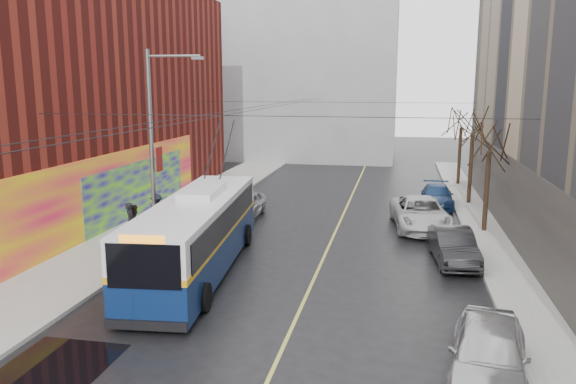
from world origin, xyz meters
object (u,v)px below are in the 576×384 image
at_px(tree_far, 462,117).
at_px(parked_car_c, 420,213).
at_px(tree_mid, 473,121).
at_px(trolleybus, 197,233).
at_px(streetlight_pole, 155,145).
at_px(following_car, 245,205).
at_px(parked_car_a, 488,353).
at_px(pedestrian_c, 157,211).
at_px(pedestrian_a, 131,221).
at_px(parked_car_b, 453,246).
at_px(parked_car_d, 437,196).
at_px(pedestrian_b, 136,221).
at_px(tree_near, 490,136).

xyz_separation_m(tree_far, parked_car_c, (-3.20, -13.73, -4.32)).
height_order(tree_mid, trolleybus, tree_mid).
xyz_separation_m(streetlight_pole, tree_mid, (15.14, 13.00, 0.41)).
height_order(trolleybus, following_car, trolleybus).
height_order(parked_car_a, pedestrian_c, pedestrian_c).
distance_m(streetlight_pole, pedestrian_a, 4.22).
distance_m(tree_mid, parked_car_b, 13.36).
bearing_deg(streetlight_pole, parked_car_c, 27.69).
relative_size(parked_car_d, following_car, 1.06).
xyz_separation_m(streetlight_pole, trolleybus, (2.87, -2.63, -3.24)).
distance_m(tree_mid, pedestrian_a, 21.29).
distance_m(tree_far, parked_car_b, 20.00).
xyz_separation_m(tree_mid, tree_far, (0.00, 7.00, -0.11)).
bearing_deg(tree_mid, pedestrian_a, -143.95).
relative_size(streetlight_pole, following_car, 2.07).
distance_m(parked_car_c, pedestrian_b, 14.57).
bearing_deg(trolleybus, parked_car_d, 49.67).
bearing_deg(tree_far, streetlight_pole, -127.12).
xyz_separation_m(parked_car_c, following_car, (-9.74, 0.60, -0.08)).
xyz_separation_m(tree_far, pedestrian_b, (-16.84, -18.85, -4.17)).
height_order(streetlight_pole, parked_car_c, streetlight_pole).
bearing_deg(tree_near, tree_mid, 90.00).
relative_size(parked_car_b, pedestrian_b, 2.72).
distance_m(tree_near, parked_car_d, 7.67).
xyz_separation_m(parked_car_c, pedestrian_c, (-13.44, -3.11, 0.23)).
distance_m(parked_car_b, pedestrian_a, 14.88).
height_order(tree_far, following_car, tree_far).
distance_m(parked_car_c, pedestrian_c, 13.79).
relative_size(parked_car_c, pedestrian_c, 3.28).
distance_m(parked_car_b, pedestrian_b, 14.85).
height_order(parked_car_c, following_car, parked_car_c).
bearing_deg(tree_mid, streetlight_pole, -139.35).
bearing_deg(parked_car_a, parked_car_b, 98.76).
distance_m(tree_near, parked_car_b, 7.16).
bearing_deg(parked_car_a, tree_mid, 93.66).
bearing_deg(pedestrian_c, trolleybus, 155.79).
bearing_deg(trolleybus, parked_car_b, 12.11).
bearing_deg(parked_car_a, parked_car_c, 103.13).
height_order(trolleybus, pedestrian_a, trolleybus).
xyz_separation_m(pedestrian_a, pedestrian_b, (0.03, 0.44, -0.10)).
height_order(parked_car_a, pedestrian_a, pedestrian_a).
bearing_deg(trolleybus, pedestrian_a, 138.66).
bearing_deg(trolleybus, following_car, 88.74).
xyz_separation_m(trolleybus, parked_car_d, (10.27, 14.66, -0.94)).
bearing_deg(parked_car_a, pedestrian_a, 154.47).
bearing_deg(tree_near, pedestrian_c, -170.29).
bearing_deg(tree_far, pedestrian_c, -134.64).
distance_m(tree_far, pedestrian_a, 25.94).
bearing_deg(pedestrian_c, streetlight_pole, 144.14).
distance_m(tree_mid, following_car, 15.01).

